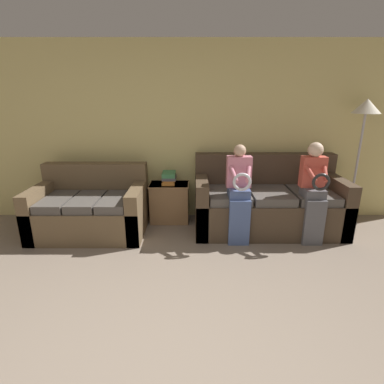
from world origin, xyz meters
name	(u,v)px	position (x,y,z in m)	size (l,w,h in m)	color
wall_back	(179,134)	(0.00, 3.17, 1.27)	(7.20, 0.06, 2.55)	#DBCC7F
couch_main	(268,204)	(1.26, 2.66, 0.36)	(2.00, 0.92, 1.02)	#473828
couch_side	(93,209)	(-1.17, 2.54, 0.32)	(1.46, 0.94, 0.90)	brown
child_left_seated	(240,191)	(0.80, 2.27, 0.68)	(0.31, 0.37, 1.23)	#475B8E
child_right_seated	(315,188)	(1.73, 2.27, 0.70)	(0.30, 0.38, 1.26)	#56565B
side_shelf	(171,202)	(-0.12, 2.92, 0.30)	(0.58, 0.39, 0.58)	olive
book_stack	(170,178)	(-0.12, 2.91, 0.67)	(0.20, 0.29, 0.18)	orange
floor_lamp	(367,117)	(2.53, 2.83, 1.53)	(0.37, 0.37, 1.77)	#2D2B28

